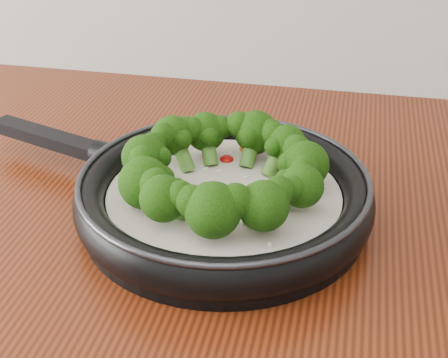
# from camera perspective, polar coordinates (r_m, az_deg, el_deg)

# --- Properties ---
(skillet) EXTENTS (0.53, 0.41, 0.10)m
(skillet) POSITION_cam_1_polar(r_m,az_deg,el_deg) (0.69, -0.26, -0.96)
(skillet) COLOR black
(skillet) RESTS_ON counter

